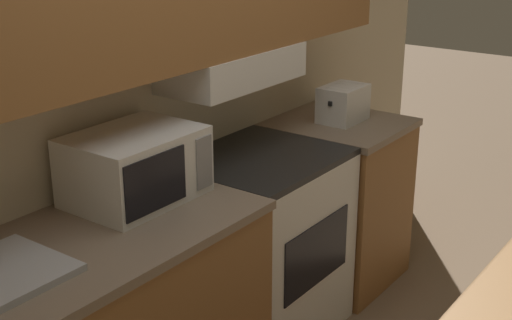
{
  "coord_description": "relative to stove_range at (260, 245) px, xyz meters",
  "views": [
    {
      "loc": [
        -2.06,
        -2.12,
        2.0
      ],
      "look_at": [
        0.05,
        -0.58,
        1.06
      ],
      "focal_mm": 50.0,
      "sensor_mm": 36.0,
      "label": 1
    }
  ],
  "objects": [
    {
      "name": "wall_back",
      "position": [
        -0.43,
        0.25,
        1.03
      ],
      "size": [
        5.29,
        0.38,
        2.55
      ],
      "color": "beige",
      "rests_on": "ground_plane"
    },
    {
      "name": "toaster",
      "position": [
        0.72,
        -0.02,
        0.55
      ],
      "size": [
        0.27,
        0.19,
        0.19
      ],
      "color": "white",
      "rests_on": "lower_counter_right_stub"
    },
    {
      "name": "stove_range",
      "position": [
        0.0,
        0.0,
        0.0
      ],
      "size": [
        0.75,
        0.64,
        0.91
      ],
      "color": "white",
      "rests_on": "ground_plane"
    },
    {
      "name": "microwave",
      "position": [
        -0.69,
        0.1,
        0.59
      ],
      "size": [
        0.5,
        0.38,
        0.27
      ],
      "color": "white",
      "rests_on": "lower_counter_main"
    },
    {
      "name": "lower_counter_right_stub",
      "position": [
        0.7,
        -0.01,
        0.0
      ],
      "size": [
        0.63,
        0.68,
        0.91
      ],
      "color": "#936033",
      "rests_on": "ground_plane"
    }
  ]
}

